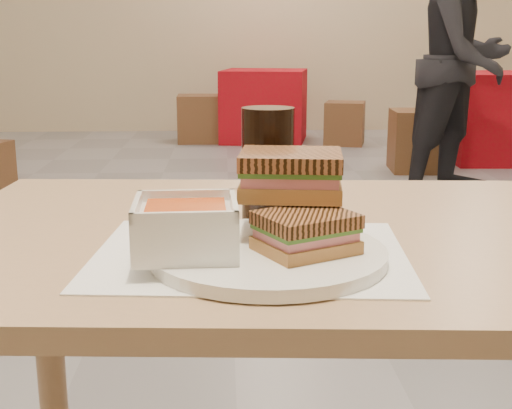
{
  "coord_description": "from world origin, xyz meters",
  "views": [
    {
      "loc": [
        -0.03,
        -2.81,
        1.01
      ],
      "look_at": [
        0.01,
        -2.0,
        0.82
      ],
      "focal_mm": 48.31,
      "sensor_mm": 36.0,
      "label": 1
    }
  ],
  "objects_px": {
    "bg_chair_2l": "(199,119)",
    "bg_chair_2r": "(345,123)",
    "bg_table_2": "(265,106)",
    "bg_chair_1l": "(418,141)",
    "bg_table_1": "(499,117)",
    "soup_bowl": "(186,229)",
    "main_table": "(348,304)",
    "panini_lower": "(306,232)",
    "patron_b": "(468,60)",
    "cola_glass": "(268,164)",
    "plate": "(268,254)"
  },
  "relations": [
    {
      "from": "patron_b",
      "to": "panini_lower",
      "type": "bearing_deg",
      "value": -111.95
    },
    {
      "from": "bg_chair_1l",
      "to": "bg_chair_2l",
      "type": "height_order",
      "value": "bg_chair_1l"
    },
    {
      "from": "cola_glass",
      "to": "bg_table_1",
      "type": "relative_size",
      "value": 0.19
    },
    {
      "from": "cola_glass",
      "to": "bg_chair_2r",
      "type": "xyz_separation_m",
      "value": [
        1.12,
        5.7,
        -0.62
      ]
    },
    {
      "from": "cola_glass",
      "to": "bg_chair_2r",
      "type": "distance_m",
      "value": 5.84
    },
    {
      "from": "patron_b",
      "to": "bg_chair_2r",
      "type": "bearing_deg",
      "value": 100.98
    },
    {
      "from": "soup_bowl",
      "to": "bg_table_2",
      "type": "bearing_deg",
      "value": 85.74
    },
    {
      "from": "bg_table_1",
      "to": "bg_table_2",
      "type": "xyz_separation_m",
      "value": [
        -1.92,
        1.26,
        -0.01
      ]
    },
    {
      "from": "bg_table_1",
      "to": "plate",
      "type": "bearing_deg",
      "value": -114.79
    },
    {
      "from": "soup_bowl",
      "to": "plate",
      "type": "bearing_deg",
      "value": 6.37
    },
    {
      "from": "bg_table_1",
      "to": "bg_chair_2l",
      "type": "bearing_deg",
      "value": 155.15
    },
    {
      "from": "soup_bowl",
      "to": "bg_chair_2r",
      "type": "xyz_separation_m",
      "value": [
        1.23,
        5.92,
        -0.59
      ]
    },
    {
      "from": "main_table",
      "to": "bg_table_2",
      "type": "bearing_deg",
      "value": 87.76
    },
    {
      "from": "bg_table_1",
      "to": "patron_b",
      "type": "distance_m",
      "value": 1.5
    },
    {
      "from": "main_table",
      "to": "soup_bowl",
      "type": "bearing_deg",
      "value": -145.61
    },
    {
      "from": "bg_table_1",
      "to": "bg_chair_1l",
      "type": "distance_m",
      "value": 0.93
    },
    {
      "from": "plate",
      "to": "bg_chair_2l",
      "type": "distance_m",
      "value": 6.18
    },
    {
      "from": "cola_glass",
      "to": "patron_b",
      "type": "bearing_deg",
      "value": 66.38
    },
    {
      "from": "soup_bowl",
      "to": "cola_glass",
      "type": "xyz_separation_m",
      "value": [
        0.11,
        0.22,
        0.04
      ]
    },
    {
      "from": "soup_bowl",
      "to": "bg_chair_2r",
      "type": "relative_size",
      "value": 0.27
    },
    {
      "from": "bg_chair_2l",
      "to": "bg_chair_2r",
      "type": "bearing_deg",
      "value": -9.46
    },
    {
      "from": "panini_lower",
      "to": "bg_chair_2r",
      "type": "relative_size",
      "value": 0.3
    },
    {
      "from": "bg_table_2",
      "to": "main_table",
      "type": "bearing_deg",
      "value": -92.24
    },
    {
      "from": "cola_glass",
      "to": "bg_chair_1l",
      "type": "relative_size",
      "value": 0.35
    },
    {
      "from": "cola_glass",
      "to": "bg_chair_2l",
      "type": "bearing_deg",
      "value": 93.02
    },
    {
      "from": "cola_glass",
      "to": "bg_chair_2l",
      "type": "xyz_separation_m",
      "value": [
        -0.31,
        5.94,
        -0.6
      ]
    },
    {
      "from": "main_table",
      "to": "bg_chair_2r",
      "type": "distance_m",
      "value": 5.87
    },
    {
      "from": "panini_lower",
      "to": "bg_table_1",
      "type": "distance_m",
      "value": 5.46
    },
    {
      "from": "main_table",
      "to": "patron_b",
      "type": "relative_size",
      "value": 0.71
    },
    {
      "from": "main_table",
      "to": "cola_glass",
      "type": "relative_size",
      "value": 7.45
    },
    {
      "from": "panini_lower",
      "to": "patron_b",
      "type": "bearing_deg",
      "value": 68.05
    },
    {
      "from": "soup_bowl",
      "to": "bg_table_1",
      "type": "height_order",
      "value": "soup_bowl"
    },
    {
      "from": "soup_bowl",
      "to": "main_table",
      "type": "bearing_deg",
      "value": 34.39
    },
    {
      "from": "soup_bowl",
      "to": "bg_table_2",
      "type": "xyz_separation_m",
      "value": [
        0.46,
        6.22,
        -0.44
      ]
    },
    {
      "from": "main_table",
      "to": "bg_chair_1l",
      "type": "height_order",
      "value": "main_table"
    },
    {
      "from": "plate",
      "to": "bg_chair_1l",
      "type": "distance_m",
      "value": 4.77
    },
    {
      "from": "bg_chair_2r",
      "to": "bg_table_1",
      "type": "bearing_deg",
      "value": -39.8
    },
    {
      "from": "bg_chair_2l",
      "to": "bg_chair_2r",
      "type": "xyz_separation_m",
      "value": [
        1.44,
        -0.24,
        -0.03
      ]
    },
    {
      "from": "bg_table_1",
      "to": "bg_table_2",
      "type": "bearing_deg",
      "value": 146.69
    },
    {
      "from": "main_table",
      "to": "bg_table_2",
      "type": "height_order",
      "value": "main_table"
    },
    {
      "from": "bg_table_1",
      "to": "bg_chair_2r",
      "type": "distance_m",
      "value": 1.51
    },
    {
      "from": "main_table",
      "to": "cola_glass",
      "type": "bearing_deg",
      "value": 149.65
    },
    {
      "from": "bg_table_2",
      "to": "bg_chair_2l",
      "type": "relative_size",
      "value": 2.01
    },
    {
      "from": "bg_chair_1l",
      "to": "panini_lower",
      "type": "bearing_deg",
      "value": -107.58
    },
    {
      "from": "panini_lower",
      "to": "bg_table_2",
      "type": "height_order",
      "value": "panini_lower"
    },
    {
      "from": "soup_bowl",
      "to": "bg_chair_1l",
      "type": "bearing_deg",
      "value": 70.79
    },
    {
      "from": "bg_table_2",
      "to": "bg_chair_1l",
      "type": "distance_m",
      "value": 2.04
    },
    {
      "from": "panini_lower",
      "to": "plate",
      "type": "bearing_deg",
      "value": 162.12
    },
    {
      "from": "cola_glass",
      "to": "bg_chair_2l",
      "type": "height_order",
      "value": "cola_glass"
    },
    {
      "from": "panini_lower",
      "to": "bg_chair_2r",
      "type": "height_order",
      "value": "panini_lower"
    }
  ]
}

